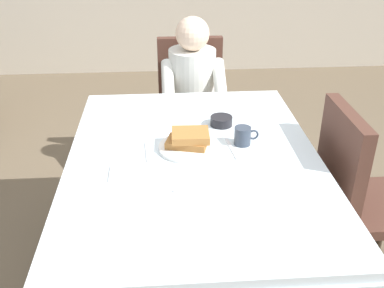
{
  "coord_description": "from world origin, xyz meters",
  "views": [
    {
      "loc": [
        -0.13,
        -1.72,
        1.72
      ],
      "look_at": [
        -0.01,
        0.02,
        0.79
      ],
      "focal_mm": 42.38,
      "sensor_mm": 36.0,
      "label": 1
    }
  ],
  "objects_px": {
    "dining_table_main": "(194,174)",
    "chair_right_side": "(357,189)",
    "plate_breakfast": "(190,147)",
    "cup_coffee": "(243,136)",
    "chair_diner": "(191,99)",
    "fork_left_of_plate": "(147,152)",
    "diner_person": "(193,88)",
    "spoon_near_edge": "(192,188)",
    "knife_right_of_plate": "(232,149)",
    "bowl_butter": "(221,121)",
    "breakfast_stack": "(189,139)"
  },
  "relations": [
    {
      "from": "spoon_near_edge",
      "to": "dining_table_main",
      "type": "bearing_deg",
      "value": 68.07
    },
    {
      "from": "knife_right_of_plate",
      "to": "diner_person",
      "type": "bearing_deg",
      "value": -0.35
    },
    {
      "from": "breakfast_stack",
      "to": "bowl_butter",
      "type": "relative_size",
      "value": 1.84
    },
    {
      "from": "chair_right_side",
      "to": "fork_left_of_plate",
      "type": "bearing_deg",
      "value": -92.81
    },
    {
      "from": "cup_coffee",
      "to": "knife_right_of_plate",
      "type": "distance_m",
      "value": 0.08
    },
    {
      "from": "chair_diner",
      "to": "diner_person",
      "type": "xyz_separation_m",
      "value": [
        0.0,
        -0.16,
        0.14
      ]
    },
    {
      "from": "chair_diner",
      "to": "fork_left_of_plate",
      "type": "xyz_separation_m",
      "value": [
        -0.27,
        -1.12,
        0.21
      ]
    },
    {
      "from": "breakfast_stack",
      "to": "bowl_butter",
      "type": "height_order",
      "value": "breakfast_stack"
    },
    {
      "from": "plate_breakfast",
      "to": "dining_table_main",
      "type": "bearing_deg",
      "value": -78.09
    },
    {
      "from": "chair_diner",
      "to": "plate_breakfast",
      "type": "distance_m",
      "value": 1.13
    },
    {
      "from": "dining_table_main",
      "to": "plate_breakfast",
      "type": "xyz_separation_m",
      "value": [
        -0.01,
        0.07,
        0.1
      ]
    },
    {
      "from": "chair_diner",
      "to": "knife_right_of_plate",
      "type": "height_order",
      "value": "chair_diner"
    },
    {
      "from": "chair_diner",
      "to": "breakfast_stack",
      "type": "relative_size",
      "value": 4.59
    },
    {
      "from": "chair_diner",
      "to": "bowl_butter",
      "type": "xyz_separation_m",
      "value": [
        0.09,
        -0.86,
        0.23
      ]
    },
    {
      "from": "chair_diner",
      "to": "bowl_butter",
      "type": "relative_size",
      "value": 8.45
    },
    {
      "from": "dining_table_main",
      "to": "cup_coffee",
      "type": "xyz_separation_m",
      "value": [
        0.23,
        0.1,
        0.13
      ]
    },
    {
      "from": "fork_left_of_plate",
      "to": "bowl_butter",
      "type": "bearing_deg",
      "value": -58.46
    },
    {
      "from": "fork_left_of_plate",
      "to": "cup_coffee",
      "type": "bearing_deg",
      "value": -87.33
    },
    {
      "from": "diner_person",
      "to": "bowl_butter",
      "type": "relative_size",
      "value": 10.18
    },
    {
      "from": "knife_right_of_plate",
      "to": "dining_table_main",
      "type": "bearing_deg",
      "value": 98.61
    },
    {
      "from": "chair_right_side",
      "to": "knife_right_of_plate",
      "type": "height_order",
      "value": "chair_right_side"
    },
    {
      "from": "spoon_near_edge",
      "to": "plate_breakfast",
      "type": "bearing_deg",
      "value": 71.99
    },
    {
      "from": "dining_table_main",
      "to": "chair_diner",
      "type": "xyz_separation_m",
      "value": [
        0.07,
        1.17,
        -0.12
      ]
    },
    {
      "from": "chair_right_side",
      "to": "diner_person",
      "type": "bearing_deg",
      "value": -145.33
    },
    {
      "from": "breakfast_stack",
      "to": "dining_table_main",
      "type": "bearing_deg",
      "value": -76.83
    },
    {
      "from": "cup_coffee",
      "to": "diner_person",
      "type": "bearing_deg",
      "value": 100.05
    },
    {
      "from": "dining_table_main",
      "to": "fork_left_of_plate",
      "type": "xyz_separation_m",
      "value": [
        -0.2,
        0.05,
        0.09
      ]
    },
    {
      "from": "knife_right_of_plate",
      "to": "spoon_near_edge",
      "type": "height_order",
      "value": "same"
    },
    {
      "from": "dining_table_main",
      "to": "chair_right_side",
      "type": "height_order",
      "value": "chair_right_side"
    },
    {
      "from": "cup_coffee",
      "to": "fork_left_of_plate",
      "type": "bearing_deg",
      "value": -173.66
    },
    {
      "from": "cup_coffee",
      "to": "breakfast_stack",
      "type": "bearing_deg",
      "value": -174.94
    },
    {
      "from": "plate_breakfast",
      "to": "cup_coffee",
      "type": "distance_m",
      "value": 0.25
    },
    {
      "from": "plate_breakfast",
      "to": "bowl_butter",
      "type": "xyz_separation_m",
      "value": [
        0.17,
        0.24,
        0.01
      ]
    },
    {
      "from": "spoon_near_edge",
      "to": "knife_right_of_plate",
      "type": "bearing_deg",
      "value": 40.24
    },
    {
      "from": "dining_table_main",
      "to": "chair_right_side",
      "type": "bearing_deg",
      "value": 0.0
    },
    {
      "from": "diner_person",
      "to": "breakfast_stack",
      "type": "height_order",
      "value": "diner_person"
    },
    {
      "from": "dining_table_main",
      "to": "chair_right_side",
      "type": "distance_m",
      "value": 0.78
    },
    {
      "from": "bowl_butter",
      "to": "cup_coffee",
      "type": "bearing_deg",
      "value": -71.0
    },
    {
      "from": "cup_coffee",
      "to": "dining_table_main",
      "type": "bearing_deg",
      "value": -157.44
    },
    {
      "from": "dining_table_main",
      "to": "spoon_near_edge",
      "type": "height_order",
      "value": "spoon_near_edge"
    },
    {
      "from": "dining_table_main",
      "to": "spoon_near_edge",
      "type": "relative_size",
      "value": 10.16
    },
    {
      "from": "chair_right_side",
      "to": "bowl_butter",
      "type": "bearing_deg",
      "value": -116.55
    },
    {
      "from": "cup_coffee",
      "to": "chair_right_side",
      "type": "bearing_deg",
      "value": -10.14
    },
    {
      "from": "plate_breakfast",
      "to": "knife_right_of_plate",
      "type": "xyz_separation_m",
      "value": [
        0.19,
        -0.02,
        -0.01
      ]
    },
    {
      "from": "dining_table_main",
      "to": "chair_diner",
      "type": "height_order",
      "value": "chair_diner"
    },
    {
      "from": "dining_table_main",
      "to": "spoon_near_edge",
      "type": "xyz_separation_m",
      "value": [
        -0.03,
        -0.25,
        0.09
      ]
    },
    {
      "from": "chair_diner",
      "to": "cup_coffee",
      "type": "relative_size",
      "value": 8.23
    },
    {
      "from": "bowl_butter",
      "to": "knife_right_of_plate",
      "type": "height_order",
      "value": "bowl_butter"
    },
    {
      "from": "dining_table_main",
      "to": "chair_diner",
      "type": "relative_size",
      "value": 1.64
    },
    {
      "from": "cup_coffee",
      "to": "chair_diner",
      "type": "bearing_deg",
      "value": 98.62
    }
  ]
}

